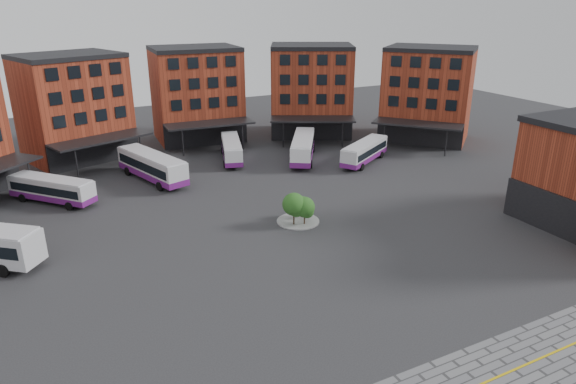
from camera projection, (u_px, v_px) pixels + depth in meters
name	position (u px, v px, depth m)	size (l,w,h in m)	color
ground	(345.00, 279.00, 42.05)	(160.00, 160.00, 0.00)	#28282B
yellow_line	(498.00, 377.00, 31.22)	(26.00, 0.15, 0.02)	gold
main_building	(163.00, 111.00, 69.34)	(94.14, 42.48, 14.60)	#9B3921
tree_island	(300.00, 207.00, 51.74)	(4.40, 4.40, 3.46)	gray
bus_b	(52.00, 189.00, 57.31)	(8.77, 9.38, 2.94)	silver
bus_c	(152.00, 166.00, 64.21)	(6.35, 12.64, 3.48)	silver
bus_d	(231.00, 149.00, 72.42)	(5.45, 10.77, 2.96)	white
bus_e	(303.00, 147.00, 72.53)	(8.62, 11.51, 3.35)	white
bus_f	(365.00, 151.00, 71.26)	(10.29, 7.52, 2.97)	silver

